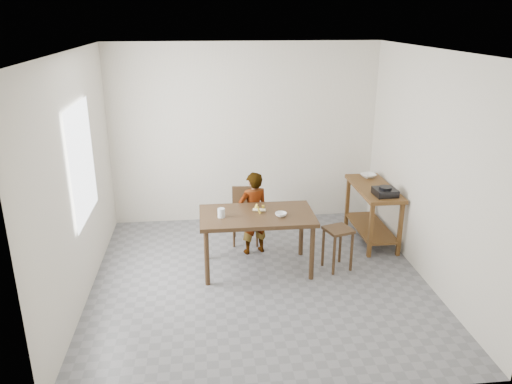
{
  "coord_description": "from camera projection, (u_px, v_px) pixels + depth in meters",
  "views": [
    {
      "loc": [
        -0.63,
        -5.32,
        3.06
      ],
      "look_at": [
        0.0,
        0.4,
        1.0
      ],
      "focal_mm": 35.0,
      "sensor_mm": 36.0,
      "label": 1
    }
  ],
  "objects": [
    {
      "name": "prep_counter",
      "position": [
        372.0,
        213.0,
        7.05
      ],
      "size": [
        0.5,
        1.2,
        0.8
      ],
      "primitive_type": null,
      "color": "brown",
      "rests_on": "floor"
    },
    {
      "name": "dining_chair",
      "position": [
        245.0,
        217.0,
        6.97
      ],
      "size": [
        0.41,
        0.41,
        0.78
      ],
      "primitive_type": null,
      "rotation": [
        0.0,
        0.0,
        -0.1
      ],
      "color": "#3E2917",
      "rests_on": "floor"
    },
    {
      "name": "wall_back",
      "position": [
        244.0,
        134.0,
        7.51
      ],
      "size": [
        4.0,
        0.04,
        2.7
      ],
      "primitive_type": "cube",
      "color": "silver",
      "rests_on": "ground"
    },
    {
      "name": "child",
      "position": [
        253.0,
        213.0,
        6.6
      ],
      "size": [
        0.48,
        0.39,
        1.14
      ],
      "primitive_type": "imported",
      "rotation": [
        0.0,
        0.0,
        3.46
      ],
      "color": "white",
      "rests_on": "floor"
    },
    {
      "name": "ceiling",
      "position": [
        260.0,
        49.0,
        5.16
      ],
      "size": [
        4.0,
        4.0,
        0.04
      ],
      "primitive_type": "cube",
      "color": "white",
      "rests_on": "wall_back"
    },
    {
      "name": "serving_bowl",
      "position": [
        368.0,
        176.0,
        7.29
      ],
      "size": [
        0.28,
        0.28,
        0.05
      ],
      "primitive_type": "imported",
      "rotation": [
        0.0,
        0.0,
        0.31
      ],
      "color": "white",
      "rests_on": "prep_counter"
    },
    {
      "name": "gas_burner",
      "position": [
        385.0,
        192.0,
        6.56
      ],
      "size": [
        0.3,
        0.3,
        0.09
      ],
      "primitive_type": "cube",
      "rotation": [
        0.0,
        0.0,
        0.06
      ],
      "color": "black",
      "rests_on": "prep_counter"
    },
    {
      "name": "banana",
      "position": [
        259.0,
        209.0,
        6.15
      ],
      "size": [
        0.22,
        0.19,
        0.06
      ],
      "primitive_type": null,
      "rotation": [
        0.0,
        0.0,
        -0.44
      ],
      "color": "#F8DD5A",
      "rests_on": "dining_table"
    },
    {
      "name": "stool",
      "position": [
        337.0,
        248.0,
        6.28
      ],
      "size": [
        0.39,
        0.39,
        0.55
      ],
      "primitive_type": null,
      "rotation": [
        0.0,
        0.0,
        0.31
      ],
      "color": "#3E2917",
      "rests_on": "floor"
    },
    {
      "name": "floor",
      "position": [
        260.0,
        282.0,
        6.08
      ],
      "size": [
        4.0,
        4.0,
        0.04
      ],
      "primitive_type": "cube",
      "color": "slate",
      "rests_on": "ground"
    },
    {
      "name": "wall_left",
      "position": [
        75.0,
        181.0,
        5.41
      ],
      "size": [
        0.04,
        4.0,
        2.7
      ],
      "primitive_type": "cube",
      "color": "silver",
      "rests_on": "ground"
    },
    {
      "name": "wall_front",
      "position": [
        292.0,
        256.0,
        3.73
      ],
      "size": [
        4.0,
        0.04,
        2.7
      ],
      "primitive_type": "cube",
      "color": "silver",
      "rests_on": "ground"
    },
    {
      "name": "small_bowl",
      "position": [
        281.0,
        214.0,
        6.03
      ],
      "size": [
        0.15,
        0.15,
        0.04
      ],
      "primitive_type": "imported",
      "rotation": [
        0.0,
        0.0,
        0.1
      ],
      "color": "white",
      "rests_on": "dining_table"
    },
    {
      "name": "glass_tumbler",
      "position": [
        221.0,
        213.0,
        5.99
      ],
      "size": [
        0.11,
        0.11,
        0.11
      ],
      "primitive_type": "cylinder",
      "rotation": [
        0.0,
        0.0,
        -0.39
      ],
      "color": "silver",
      "rests_on": "dining_table"
    },
    {
      "name": "dining_table",
      "position": [
        257.0,
        242.0,
        6.23
      ],
      "size": [
        1.4,
        0.8,
        0.75
      ],
      "primitive_type": null,
      "color": "#3E2917",
      "rests_on": "floor"
    },
    {
      "name": "window_pane",
      "position": [
        82.0,
        162.0,
        5.55
      ],
      "size": [
        0.02,
        1.1,
        1.3
      ],
      "primitive_type": "cube",
      "color": "white",
      "rests_on": "wall_left"
    },
    {
      "name": "wall_right",
      "position": [
        431.0,
        169.0,
        5.83
      ],
      "size": [
        0.04,
        4.0,
        2.7
      ],
      "primitive_type": "cube",
      "color": "silver",
      "rests_on": "ground"
    }
  ]
}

